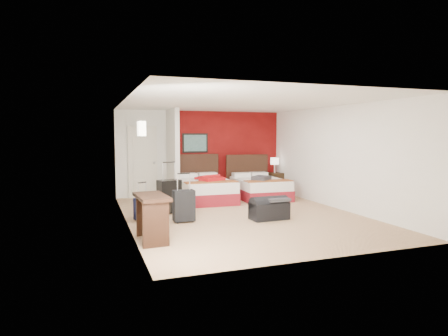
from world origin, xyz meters
name	(u,v)px	position (x,y,z in m)	size (l,w,h in m)	color
ground	(242,215)	(0.00, 0.00, 0.00)	(6.50, 6.50, 0.00)	#D4AD82
room_walls	(167,157)	(-1.40, 1.42, 1.26)	(5.02, 6.52, 2.50)	white
red_accent_panel	(225,153)	(0.75, 3.23, 1.25)	(3.50, 0.04, 2.50)	maroon
partition_wall	(173,155)	(-1.00, 2.61, 1.25)	(0.12, 1.20, 2.50)	silver
entry_door	(143,162)	(-1.75, 3.20, 1.02)	(0.82, 0.06, 2.05)	silver
bed_left	(205,190)	(-0.24, 2.04, 0.29)	(1.35, 1.92, 0.58)	silver
bed_right	(260,189)	(1.37, 1.98, 0.27)	(1.27, 1.82, 0.55)	white
red_suitcase_open	(210,178)	(-0.14, 1.94, 0.63)	(0.60, 0.83, 0.10)	#B90F14
jacket_bundle	(261,178)	(1.27, 1.68, 0.60)	(0.49, 0.40, 0.12)	#3D3D42
nightstand	(274,183)	(2.26, 2.84, 0.31)	(0.44, 0.44, 0.61)	black
table_lamp	(275,165)	(2.26, 2.84, 0.85)	(0.26, 0.26, 0.47)	silver
suitcase_black	(169,197)	(-1.49, 0.71, 0.37)	(0.50, 0.31, 0.74)	black
suitcase_charcoal	(184,207)	(-1.38, -0.24, 0.32)	(0.43, 0.27, 0.63)	black
suitcase_navy	(142,210)	(-2.17, 0.21, 0.22)	(0.32, 0.20, 0.45)	black
duffel_bag	(269,210)	(0.39, -0.60, 0.20)	(0.80, 0.42, 0.40)	black
jacket_draped	(277,199)	(0.54, -0.65, 0.43)	(0.48, 0.41, 0.06)	#39393E
desk	(152,218)	(-2.23, -1.45, 0.39)	(0.47, 0.95, 0.79)	black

